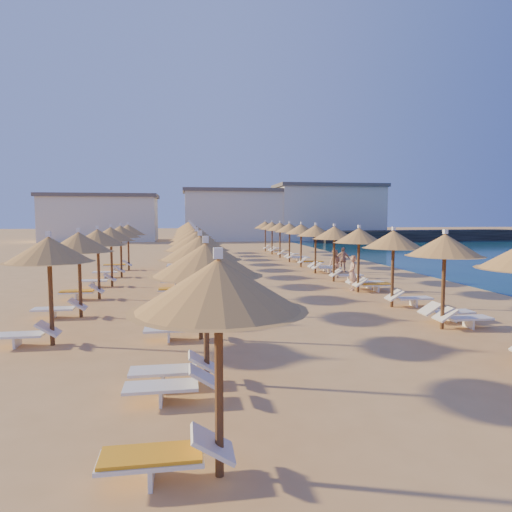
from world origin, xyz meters
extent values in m
plane|color=tan|center=(0.00, 0.00, 0.00)|extent=(220.00, 220.00, 0.00)
cube|color=black|center=(28.32, 38.52, 0.75)|extent=(30.26, 7.27, 1.50)
cube|color=silver|center=(-15.46, 45.61, 3.00)|extent=(15.00, 8.00, 6.00)
cube|color=#59514C|center=(-15.46, 45.61, 6.25)|extent=(15.60, 8.48, 0.50)
cube|color=silver|center=(3.60, 44.90, 3.40)|extent=(15.00, 8.00, 6.80)
cube|color=#59514C|center=(3.60, 44.90, 7.05)|extent=(15.60, 8.48, 0.50)
cube|color=silver|center=(17.00, 44.51, 3.80)|extent=(15.00, 8.00, 7.60)
cube|color=#59514C|center=(17.00, 44.51, 7.85)|extent=(15.60, 8.48, 0.50)
cylinder|color=brown|center=(3.84, -7.85, 1.27)|extent=(0.12, 0.12, 2.53)
cone|color=#9C632D|center=(3.84, -7.85, 2.62)|extent=(2.20, 2.20, 0.68)
cone|color=#9C632D|center=(3.84, -7.85, 2.34)|extent=(2.37, 2.37, 0.12)
cube|color=white|center=(3.84, -7.85, 3.03)|extent=(0.12, 0.12, 0.14)
cylinder|color=brown|center=(3.84, -4.37, 1.27)|extent=(0.12, 0.12, 2.53)
cone|color=#9C632D|center=(3.84, -4.37, 2.62)|extent=(2.20, 2.20, 0.68)
cone|color=#9C632D|center=(3.84, -4.37, 2.34)|extent=(2.37, 2.37, 0.12)
cube|color=white|center=(3.84, -4.37, 3.03)|extent=(0.12, 0.12, 0.14)
cylinder|color=brown|center=(3.84, -0.90, 1.27)|extent=(0.12, 0.12, 2.53)
cone|color=#9C632D|center=(3.84, -0.90, 2.62)|extent=(2.20, 2.20, 0.68)
cone|color=#9C632D|center=(3.84, -0.90, 2.34)|extent=(2.37, 2.37, 0.12)
cube|color=white|center=(3.84, -0.90, 3.03)|extent=(0.12, 0.12, 0.14)
cylinder|color=brown|center=(3.84, 2.58, 1.27)|extent=(0.12, 0.12, 2.53)
cone|color=#9C632D|center=(3.84, 2.58, 2.62)|extent=(2.20, 2.20, 0.68)
cone|color=#9C632D|center=(3.84, 2.58, 2.34)|extent=(2.37, 2.37, 0.12)
cube|color=white|center=(3.84, 2.58, 3.03)|extent=(0.12, 0.12, 0.14)
cylinder|color=brown|center=(3.84, 6.06, 1.27)|extent=(0.12, 0.12, 2.53)
cone|color=#9C632D|center=(3.84, 6.06, 2.62)|extent=(2.20, 2.20, 0.68)
cone|color=#9C632D|center=(3.84, 6.06, 2.34)|extent=(2.37, 2.37, 0.12)
cube|color=white|center=(3.84, 6.06, 3.03)|extent=(0.12, 0.12, 0.14)
cylinder|color=brown|center=(3.84, 9.54, 1.27)|extent=(0.12, 0.12, 2.53)
cone|color=#9C632D|center=(3.84, 9.54, 2.62)|extent=(2.20, 2.20, 0.68)
cone|color=#9C632D|center=(3.84, 9.54, 2.34)|extent=(2.37, 2.37, 0.12)
cube|color=white|center=(3.84, 9.54, 3.03)|extent=(0.12, 0.12, 0.14)
cylinder|color=brown|center=(3.84, 13.02, 1.27)|extent=(0.12, 0.12, 2.53)
cone|color=#9C632D|center=(3.84, 13.02, 2.62)|extent=(2.20, 2.20, 0.68)
cone|color=#9C632D|center=(3.84, 13.02, 2.34)|extent=(2.37, 2.37, 0.12)
cube|color=white|center=(3.84, 13.02, 3.03)|extent=(0.12, 0.12, 0.14)
cylinder|color=brown|center=(3.84, 16.50, 1.27)|extent=(0.12, 0.12, 2.53)
cone|color=#9C632D|center=(3.84, 16.50, 2.62)|extent=(2.20, 2.20, 0.68)
cone|color=#9C632D|center=(3.84, 16.50, 2.34)|extent=(2.37, 2.37, 0.12)
cube|color=white|center=(3.84, 16.50, 3.03)|extent=(0.12, 0.12, 0.14)
cylinder|color=brown|center=(3.84, 19.98, 1.27)|extent=(0.12, 0.12, 2.53)
cone|color=#9C632D|center=(3.84, 19.98, 2.62)|extent=(2.20, 2.20, 0.68)
cone|color=#9C632D|center=(3.84, 19.98, 2.34)|extent=(2.37, 2.37, 0.12)
cube|color=white|center=(3.84, 19.98, 3.03)|extent=(0.12, 0.12, 0.14)
cylinder|color=brown|center=(3.84, 23.46, 1.27)|extent=(0.12, 0.12, 2.53)
cone|color=#9C632D|center=(3.84, 23.46, 2.62)|extent=(2.20, 2.20, 0.68)
cone|color=#9C632D|center=(3.84, 23.46, 2.34)|extent=(2.37, 2.37, 0.12)
cube|color=white|center=(3.84, 23.46, 3.03)|extent=(0.12, 0.12, 0.14)
cylinder|color=brown|center=(-3.61, -14.81, 1.27)|extent=(0.12, 0.12, 2.53)
cone|color=#9C632D|center=(-3.61, -14.81, 2.62)|extent=(2.20, 2.20, 0.68)
cone|color=#9C632D|center=(-3.61, -14.81, 2.34)|extent=(2.37, 2.37, 0.12)
cube|color=white|center=(-3.61, -14.81, 3.03)|extent=(0.12, 0.12, 0.14)
cylinder|color=brown|center=(-3.61, -11.33, 1.27)|extent=(0.12, 0.12, 2.53)
cone|color=#9C632D|center=(-3.61, -11.33, 2.62)|extent=(2.20, 2.20, 0.68)
cone|color=#9C632D|center=(-3.61, -11.33, 2.34)|extent=(2.37, 2.37, 0.12)
cube|color=white|center=(-3.61, -11.33, 3.03)|extent=(0.12, 0.12, 0.14)
cylinder|color=brown|center=(-3.61, -7.85, 1.27)|extent=(0.12, 0.12, 2.53)
cone|color=#9C632D|center=(-3.61, -7.85, 2.62)|extent=(2.20, 2.20, 0.68)
cone|color=#9C632D|center=(-3.61, -7.85, 2.34)|extent=(2.37, 2.37, 0.12)
cube|color=white|center=(-3.61, -7.85, 3.03)|extent=(0.12, 0.12, 0.14)
cylinder|color=brown|center=(-3.61, -4.37, 1.27)|extent=(0.12, 0.12, 2.53)
cone|color=#9C632D|center=(-3.61, -4.37, 2.62)|extent=(2.20, 2.20, 0.68)
cone|color=#9C632D|center=(-3.61, -4.37, 2.34)|extent=(2.37, 2.37, 0.12)
cube|color=white|center=(-3.61, -4.37, 3.03)|extent=(0.12, 0.12, 0.14)
cylinder|color=brown|center=(-3.61, -0.90, 1.27)|extent=(0.12, 0.12, 2.53)
cone|color=#9C632D|center=(-3.61, -0.90, 2.62)|extent=(2.20, 2.20, 0.68)
cone|color=#9C632D|center=(-3.61, -0.90, 2.34)|extent=(2.37, 2.37, 0.12)
cube|color=white|center=(-3.61, -0.90, 3.03)|extent=(0.12, 0.12, 0.14)
cylinder|color=brown|center=(-3.61, 2.58, 1.27)|extent=(0.12, 0.12, 2.53)
cone|color=#9C632D|center=(-3.61, 2.58, 2.62)|extent=(2.20, 2.20, 0.68)
cone|color=#9C632D|center=(-3.61, 2.58, 2.34)|extent=(2.37, 2.37, 0.12)
cube|color=white|center=(-3.61, 2.58, 3.03)|extent=(0.12, 0.12, 0.14)
cylinder|color=brown|center=(-3.61, 6.06, 1.27)|extent=(0.12, 0.12, 2.53)
cone|color=#9C632D|center=(-3.61, 6.06, 2.62)|extent=(2.20, 2.20, 0.68)
cone|color=#9C632D|center=(-3.61, 6.06, 2.34)|extent=(2.37, 2.37, 0.12)
cube|color=white|center=(-3.61, 6.06, 3.03)|extent=(0.12, 0.12, 0.14)
cylinder|color=brown|center=(-3.61, 9.54, 1.27)|extent=(0.12, 0.12, 2.53)
cone|color=#9C632D|center=(-3.61, 9.54, 2.62)|extent=(2.20, 2.20, 0.68)
cone|color=#9C632D|center=(-3.61, 9.54, 2.34)|extent=(2.37, 2.37, 0.12)
cube|color=white|center=(-3.61, 9.54, 3.03)|extent=(0.12, 0.12, 0.14)
cylinder|color=brown|center=(-3.61, 13.02, 1.27)|extent=(0.12, 0.12, 2.53)
cone|color=#9C632D|center=(-3.61, 13.02, 2.62)|extent=(2.20, 2.20, 0.68)
cone|color=#9C632D|center=(-3.61, 13.02, 2.34)|extent=(2.37, 2.37, 0.12)
cube|color=white|center=(-3.61, 13.02, 3.03)|extent=(0.12, 0.12, 0.14)
cylinder|color=brown|center=(-3.61, 16.50, 1.27)|extent=(0.12, 0.12, 2.53)
cone|color=#9C632D|center=(-3.61, 16.50, 2.62)|extent=(2.20, 2.20, 0.68)
cone|color=#9C632D|center=(-3.61, 16.50, 2.34)|extent=(2.37, 2.37, 0.12)
cube|color=white|center=(-3.61, 16.50, 3.03)|extent=(0.12, 0.12, 0.14)
cylinder|color=brown|center=(-3.61, 19.98, 1.27)|extent=(0.12, 0.12, 2.53)
cone|color=#9C632D|center=(-3.61, 19.98, 2.62)|extent=(2.20, 2.20, 0.68)
cone|color=#9C632D|center=(-3.61, 19.98, 2.34)|extent=(2.37, 2.37, 0.12)
cube|color=white|center=(-3.61, 19.98, 3.03)|extent=(0.12, 0.12, 0.14)
cylinder|color=brown|center=(-3.61, 23.46, 1.27)|extent=(0.12, 0.12, 2.53)
cone|color=#9C632D|center=(-3.61, 23.46, 2.62)|extent=(2.20, 2.20, 0.68)
cone|color=#9C632D|center=(-3.61, 23.46, 2.34)|extent=(2.37, 2.37, 0.12)
cube|color=white|center=(-3.61, 23.46, 3.03)|extent=(0.12, 0.12, 0.14)
cylinder|color=brown|center=(-7.62, -7.85, 1.27)|extent=(0.12, 0.12, 2.53)
cone|color=#9C632D|center=(-7.62, -7.85, 2.62)|extent=(2.20, 2.20, 0.68)
cone|color=#9C632D|center=(-7.62, -7.85, 2.34)|extent=(2.37, 2.37, 0.12)
cube|color=white|center=(-7.62, -7.85, 3.03)|extent=(0.12, 0.12, 0.14)
cylinder|color=brown|center=(-7.62, -4.37, 1.27)|extent=(0.12, 0.12, 2.53)
cone|color=#9C632D|center=(-7.62, -4.37, 2.62)|extent=(2.20, 2.20, 0.68)
cone|color=#9C632D|center=(-7.62, -4.37, 2.34)|extent=(2.37, 2.37, 0.12)
cube|color=white|center=(-7.62, -4.37, 3.03)|extent=(0.12, 0.12, 0.14)
cylinder|color=brown|center=(-7.62, -0.90, 1.27)|extent=(0.12, 0.12, 2.53)
cone|color=#9C632D|center=(-7.62, -0.90, 2.62)|extent=(2.20, 2.20, 0.68)
cone|color=#9C632D|center=(-7.62, -0.90, 2.34)|extent=(2.37, 2.37, 0.12)
cube|color=white|center=(-7.62, -0.90, 3.03)|extent=(0.12, 0.12, 0.14)
cylinder|color=brown|center=(-7.62, 2.58, 1.27)|extent=(0.12, 0.12, 2.53)
cone|color=#9C632D|center=(-7.62, 2.58, 2.62)|extent=(2.20, 2.20, 0.68)
cone|color=#9C632D|center=(-7.62, 2.58, 2.34)|extent=(2.37, 2.37, 0.12)
cube|color=white|center=(-7.62, 2.58, 3.03)|extent=(0.12, 0.12, 0.14)
cylinder|color=brown|center=(-7.62, 6.06, 1.27)|extent=(0.12, 0.12, 2.53)
cone|color=#9C632D|center=(-7.62, 6.06, 2.62)|extent=(2.20, 2.20, 0.68)
cone|color=#9C632D|center=(-7.62, 6.06, 2.34)|extent=(2.37, 2.37, 0.12)
cube|color=white|center=(-7.62, 6.06, 3.03)|extent=(0.12, 0.12, 0.14)
cylinder|color=brown|center=(-7.62, 9.54, 1.27)|extent=(0.12, 0.12, 2.53)
cone|color=#9C632D|center=(-7.62, 9.54, 2.62)|extent=(2.20, 2.20, 0.68)
cone|color=#9C632D|center=(-7.62, 9.54, 2.34)|extent=(2.37, 2.37, 0.12)
cube|color=white|center=(-7.62, 9.54, 3.03)|extent=(0.12, 0.12, 0.14)
cube|color=white|center=(-4.51, -14.81, 0.32)|extent=(1.38, 0.60, 0.06)
cube|color=white|center=(-4.51, -14.81, 0.16)|extent=(0.06, 0.54, 0.32)
cube|color=white|center=(-3.70, -14.81, 0.46)|extent=(0.58, 0.60, 0.40)
cube|color=orange|center=(-4.51, -14.81, 0.38)|extent=(1.33, 0.55, 0.05)
cube|color=white|center=(-4.51, -11.33, 0.32)|extent=(1.38, 0.60, 0.06)
cube|color=white|center=(-4.51, -11.33, 0.16)|extent=(0.06, 0.54, 0.32)
cube|color=white|center=(-3.70, -11.33, 0.46)|extent=(0.58, 0.60, 0.40)
cube|color=white|center=(-4.51, -12.23, 0.32)|extent=(1.38, 0.60, 0.06)
cube|color=white|center=(-4.51, -12.23, 0.16)|extent=(0.06, 0.54, 0.32)
cube|color=white|center=(-3.70, -12.23, 0.46)|extent=(0.58, 0.60, 0.40)
cube|color=white|center=(4.74, -7.85, 0.32)|extent=(1.38, 0.60, 0.06)
cube|color=white|center=(4.74, -7.85, 0.16)|extent=(0.06, 0.54, 0.32)
cube|color=white|center=(3.93, -7.85, 0.46)|extent=(0.58, 0.60, 0.40)
cube|color=white|center=(4.74, -6.95, 0.32)|extent=(1.38, 0.60, 0.06)
cube|color=white|center=(4.74, -6.95, 0.16)|extent=(0.06, 0.54, 0.32)
cube|color=white|center=(3.93, -6.95, 0.46)|extent=(0.58, 0.60, 0.40)
cube|color=white|center=(-4.51, -7.85, 0.32)|extent=(1.38, 0.60, 0.06)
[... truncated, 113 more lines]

